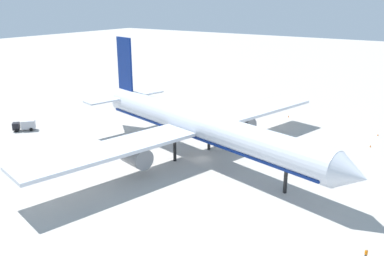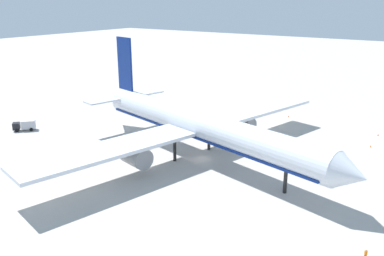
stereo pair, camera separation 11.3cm
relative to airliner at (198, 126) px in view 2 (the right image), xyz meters
name	(u,v)px [view 2 (the right image)]	position (x,y,z in m)	size (l,w,h in m)	color
ground_plane	(202,159)	(1.35, -0.24, -7.37)	(600.00, 600.00, 0.00)	#ADA8A0
airliner	(198,126)	(0.00, 0.00, 0.00)	(73.76, 78.64, 24.45)	silver
service_truck_3	(25,125)	(-48.94, -10.18, -5.91)	(5.28, 5.55, 2.68)	black
ground_worker_2	(366,254)	(39.48, -18.06, -6.56)	(0.51, 0.51, 1.62)	navy
traffic_cone_0	(371,146)	(30.53, 28.74, -7.10)	(0.36, 0.36, 0.55)	orange
traffic_cone_1	(378,135)	(30.26, 38.80, -7.10)	(0.36, 0.36, 0.55)	orange
traffic_cone_2	(289,116)	(4.72, 41.98, -7.10)	(0.36, 0.36, 0.55)	orange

